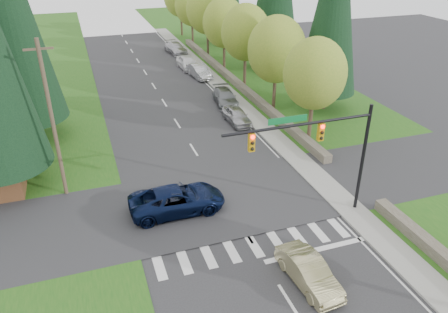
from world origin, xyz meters
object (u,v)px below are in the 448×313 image
sedan_champagne (309,272)px  parked_car_b (225,97)px  suv_navy (177,200)px  parked_car_a (237,116)px  parked_car_c (199,71)px  parked_car_e (176,48)px  parked_car_d (187,62)px

sedan_champagne → parked_car_b: 24.77m
sedan_champagne → suv_navy: bearing=114.4°
suv_navy → parked_car_a: (8.15, 11.57, -0.11)m
parked_car_b → parked_car_c: 9.15m
parked_car_a → parked_car_e: (0.59, 25.68, 0.04)m
sedan_champagne → suv_navy: suv_navy is taller
suv_navy → parked_car_b: size_ratio=1.20×
sedan_champagne → parked_car_d: parked_car_d is taller
sedan_champagne → parked_car_a: 19.92m
sedan_champagne → parked_car_c: (4.22, 33.56, 0.06)m
sedan_champagne → parked_car_e: parked_car_e is taller
parked_car_d → parked_car_e: bearing=84.9°
suv_navy → parked_car_d: bearing=-15.7°
sedan_champagne → parked_car_b: size_ratio=0.86×
sedan_champagne → parked_car_d: size_ratio=0.90×
parked_car_b → parked_car_e: parked_car_e is taller
parked_car_c → parked_car_e: size_ratio=0.89×
sedan_champagne → suv_navy: size_ratio=0.72×
parked_car_c → sedan_champagne: bearing=-103.8°
parked_car_e → parked_car_d: bearing=-100.2°
parked_car_c → parked_car_d: 3.95m
parked_car_a → parked_car_e: parked_car_e is taller
sedan_champagne → parked_car_a: size_ratio=1.02×
suv_navy → parked_car_c: 27.00m
parked_car_a → parked_car_e: bearing=87.1°
parked_car_a → parked_car_b: bearing=81.5°
parked_car_c → parked_car_d: bearing=89.1°
parked_car_b → parked_car_e: bearing=97.4°
sedan_champagne → parked_car_c: bearing=77.8°
suv_navy → parked_car_b: (8.73, 16.40, -0.10)m
suv_navy → parked_car_d: 30.63m
parked_car_d → suv_navy: bearing=-107.9°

